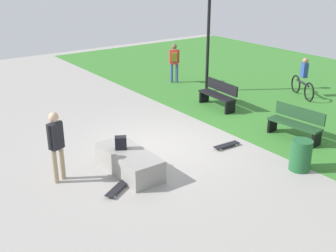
% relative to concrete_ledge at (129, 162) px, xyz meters
% --- Properties ---
extents(ground_plane, '(28.00, 28.00, 0.00)m').
position_rel_concrete_ledge_xyz_m(ground_plane, '(-0.84, 1.42, -0.27)').
color(ground_plane, '#9E9993').
extents(grass_lawn, '(26.60, 11.72, 0.01)m').
position_rel_concrete_ledge_xyz_m(grass_lawn, '(-0.84, 9.56, -0.27)').
color(grass_lawn, '#387A2D').
rests_on(grass_lawn, ground_plane).
extents(concrete_ledge, '(1.93, 0.84, 0.54)m').
position_rel_concrete_ledge_xyz_m(concrete_ledge, '(0.00, 0.00, 0.00)').
color(concrete_ledge, gray).
rests_on(concrete_ledge, ground_plane).
extents(backpack_on_ledge, '(0.31, 0.34, 0.32)m').
position_rel_concrete_ledge_xyz_m(backpack_on_ledge, '(-0.26, -0.07, 0.43)').
color(backpack_on_ledge, black).
rests_on(backpack_on_ledge, concrete_ledge).
extents(skater_performing_trick, '(0.30, 0.41, 1.70)m').
position_rel_concrete_ledge_xyz_m(skater_performing_trick, '(-0.59, -1.55, 0.73)').
color(skater_performing_trick, tan).
rests_on(skater_performing_trick, ground_plane).
extents(skateboard_by_ledge, '(0.58, 0.79, 0.08)m').
position_rel_concrete_ledge_xyz_m(skateboard_by_ledge, '(0.63, -0.70, -0.21)').
color(skateboard_by_ledge, black).
rests_on(skateboard_by_ledge, ground_plane).
extents(skateboard_spare, '(0.24, 0.81, 0.08)m').
position_rel_concrete_ledge_xyz_m(skateboard_spare, '(0.33, 2.94, -0.21)').
color(skateboard_spare, black).
rests_on(skateboard_spare, ground_plane).
extents(park_bench_near_lamppost, '(1.63, 0.58, 0.91)m').
position_rel_concrete_ledge_xyz_m(park_bench_near_lamppost, '(-2.37, 5.09, 0.21)').
color(park_bench_near_lamppost, black).
rests_on(park_bench_near_lamppost, ground_plane).
extents(park_bench_far_left, '(1.63, 0.60, 0.91)m').
position_rel_concrete_ledge_xyz_m(park_bench_far_left, '(1.01, 5.00, 0.21)').
color(park_bench_far_left, '#1E4223').
rests_on(park_bench_far_left, ground_plane).
extents(lamp_post, '(0.28, 0.28, 3.84)m').
position_rel_concrete_ledge_xyz_m(lamp_post, '(-4.14, 6.08, 2.09)').
color(lamp_post, black).
rests_on(lamp_post, ground_plane).
extents(trash_bin, '(0.52, 0.52, 0.78)m').
position_rel_concrete_ledge_xyz_m(trash_bin, '(2.36, 3.47, 0.12)').
color(trash_bin, '#1E592D').
rests_on(trash_bin, ground_plane).
extents(pedestrian_with_backpack, '(0.45, 0.44, 1.64)m').
position_rel_concrete_ledge_xyz_m(pedestrian_with_backpack, '(-5.90, 5.79, 0.71)').
color(pedestrian_with_backpack, '#3F5184').
rests_on(pedestrian_with_backpack, ground_plane).
extents(cyclist_on_bicycle, '(1.66, 0.87, 1.52)m').
position_rel_concrete_ledge_xyz_m(cyclist_on_bicycle, '(-1.45, 8.56, 0.36)').
color(cyclist_on_bicycle, black).
rests_on(cyclist_on_bicycle, ground_plane).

